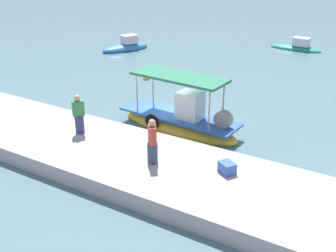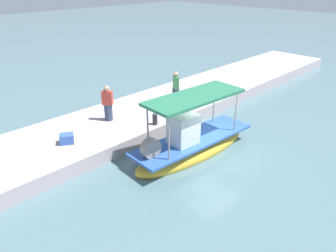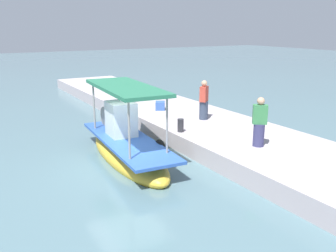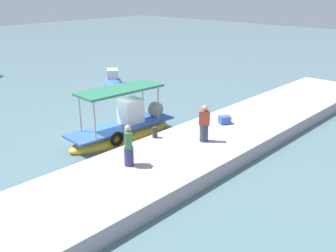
{
  "view_description": "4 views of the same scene",
  "coord_description": "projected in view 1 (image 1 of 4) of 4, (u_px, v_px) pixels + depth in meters",
  "views": [
    {
      "loc": [
        9.26,
        -15.78,
        8.12
      ],
      "look_at": [
        1.09,
        -1.98,
        0.9
      ],
      "focal_mm": 43.77,
      "sensor_mm": 36.0,
      "label": 1
    },
    {
      "loc": [
        10.39,
        7.7,
        7.16
      ],
      "look_at": [
        0.58,
        -1.99,
        0.72
      ],
      "focal_mm": 35.17,
      "sensor_mm": 36.0,
      "label": 2
    },
    {
      "loc": [
        -11.1,
        4.91,
        4.69
      ],
      "look_at": [
        0.04,
        -1.64,
        1.2
      ],
      "focal_mm": 39.98,
      "sensor_mm": 36.0,
      "label": 3
    },
    {
      "loc": [
        -11.56,
        -14.9,
        7.53
      ],
      "look_at": [
        1.29,
        -3.03,
        1.19
      ],
      "focal_mm": 42.15,
      "sensor_mm": 36.0,
      "label": 4
    }
  ],
  "objects": [
    {
      "name": "ground_plane",
      "position": [
        169.0,
        124.0,
        20.02
      ],
      "size": [
        120.0,
        120.0,
        0.0
      ],
      "primitive_type": "plane",
      "color": "slate"
    },
    {
      "name": "dock_quay",
      "position": [
        112.0,
        156.0,
        16.34
      ],
      "size": [
        36.0,
        4.44,
        0.66
      ],
      "primitive_type": "cube",
      "color": "#B1A6AA",
      "rests_on": "ground_plane"
    },
    {
      "name": "main_fishing_boat",
      "position": [
        180.0,
        121.0,
        19.18
      ],
      "size": [
        6.21,
        2.11,
        3.01
      ],
      "color": "gold",
      "rests_on": "ground_plane"
    },
    {
      "name": "fisherman_near_bollard",
      "position": [
        79.0,
        116.0,
        17.25
      ],
      "size": [
        0.53,
        0.54,
        1.71
      ],
      "color": "navy",
      "rests_on": "dock_quay"
    },
    {
      "name": "fisherman_by_crate",
      "position": [
        152.0,
        143.0,
        14.87
      ],
      "size": [
        0.54,
        0.55,
        1.73
      ],
      "color": "#344055",
      "rests_on": "dock_quay"
    },
    {
      "name": "mooring_bollard",
      "position": [
        154.0,
        130.0,
        17.2
      ],
      "size": [
        0.24,
        0.24,
        0.52
      ],
      "primitive_type": "cylinder",
      "color": "#2D2D33",
      "rests_on": "dock_quay"
    },
    {
      "name": "cargo_crate",
      "position": [
        227.0,
        168.0,
        14.43
      ],
      "size": [
        0.71,
        0.67,
        0.4
      ],
      "primitive_type": "cube",
      "rotation": [
        0.0,
        0.0,
        2.6
      ],
      "color": "#3960AF",
      "rests_on": "dock_quay"
    },
    {
      "name": "marker_buoy",
      "position": [
        146.0,
        78.0,
        26.49
      ],
      "size": [
        0.43,
        0.43,
        0.43
      ],
      "color": "yellow",
      "rests_on": "ground_plane"
    },
    {
      "name": "moored_boat_near",
      "position": [
        126.0,
        47.0,
        33.65
      ],
      "size": [
        3.11,
        4.35,
        1.44
      ],
      "color": "#3277B6",
      "rests_on": "ground_plane"
    },
    {
      "name": "moored_boat_mid",
      "position": [
        296.0,
        48.0,
        33.86
      ],
      "size": [
        4.3,
        1.65,
        1.27
      ],
      "color": "#258A6E",
      "rests_on": "ground_plane"
    }
  ]
}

